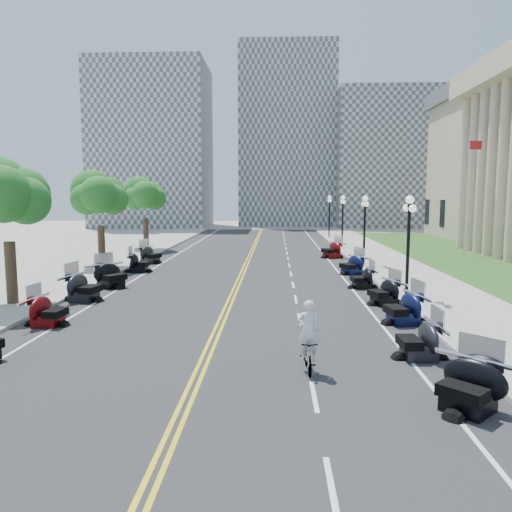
{
  "coord_description": "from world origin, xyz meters",
  "views": [
    {
      "loc": [
        2.2,
        -20.25,
        5.1
      ],
      "look_at": [
        1.18,
        5.26,
        2.0
      ],
      "focal_mm": 35.0,
      "sensor_mm": 36.0,
      "label": 1
    }
  ],
  "objects": [
    {
      "name": "lane_dash_5",
      "position": [
        3.2,
        -4.0,
        0.01
      ],
      "size": [
        0.12,
        2.0,
        0.0
      ],
      "primitive_type": "cube",
      "color": "white",
      "rests_on": "road"
    },
    {
      "name": "centerline_yellow_a",
      "position": [
        -0.12,
        10.0,
        0.01
      ],
      "size": [
        0.12,
        90.0,
        0.0
      ],
      "primitive_type": "cube",
      "color": "yellow",
      "rests_on": "road"
    },
    {
      "name": "lane_dash_10",
      "position": [
        3.2,
        16.0,
        0.01
      ],
      "size": [
        0.12,
        2.0,
        0.0
      ],
      "primitive_type": "cube",
      "color": "white",
      "rests_on": "road"
    },
    {
      "name": "lane_dash_4",
      "position": [
        3.2,
        -8.0,
        0.01
      ],
      "size": [
        0.12,
        2.0,
        0.0
      ],
      "primitive_type": "cube",
      "color": "white",
      "rests_on": "road"
    },
    {
      "name": "motorcycle_s_9",
      "position": [
        -7.29,
        16.86,
        0.74
      ],
      "size": [
        2.68,
        2.68,
        1.47
      ],
      "primitive_type": null,
      "rotation": [
        0.0,
        0.0,
        1.24
      ],
      "color": "black",
      "rests_on": "road"
    },
    {
      "name": "motorcycle_n_4",
      "position": [
        6.7,
        -4.89,
        0.67
      ],
      "size": [
        2.0,
        2.0,
        1.34
      ],
      "primitive_type": null,
      "rotation": [
        0.0,
        0.0,
        -1.52
      ],
      "color": "black",
      "rests_on": "road"
    },
    {
      "name": "street_lamp_2",
      "position": [
        8.6,
        4.0,
        2.6
      ],
      "size": [
        0.5,
        1.2,
        4.9
      ],
      "primitive_type": null,
      "color": "black",
      "rests_on": "sidewalk_north"
    },
    {
      "name": "lane_dash_14",
      "position": [
        3.2,
        32.0,
        0.01
      ],
      "size": [
        0.12,
        2.0,
        0.0
      ],
      "primitive_type": "cube",
      "color": "white",
      "rests_on": "road"
    },
    {
      "name": "motorcycle_n_5",
      "position": [
        7.29,
        -0.6,
        0.71
      ],
      "size": [
        2.4,
        2.4,
        1.43
      ],
      "primitive_type": null,
      "rotation": [
        0.0,
        0.0,
        -1.37
      ],
      "color": "black",
      "rests_on": "road"
    },
    {
      "name": "lane_dash_7",
      "position": [
        3.2,
        4.0,
        0.01
      ],
      "size": [
        0.12,
        2.0,
        0.0
      ],
      "primitive_type": "cube",
      "color": "white",
      "rests_on": "road"
    },
    {
      "name": "sidewalk_south",
      "position": [
        -10.5,
        10.0,
        0.07
      ],
      "size": [
        5.0,
        90.0,
        0.15
      ],
      "primitive_type": "cube",
      "color": "#9E9991",
      "rests_on": "ground"
    },
    {
      "name": "motorcycle_n_10",
      "position": [
        6.78,
        20.66,
        0.76
      ],
      "size": [
        2.84,
        2.84,
        1.51
      ],
      "primitive_type": null,
      "rotation": [
        0.0,
        0.0,
        -1.16
      ],
      "color": "#590A0C",
      "rests_on": "road"
    },
    {
      "name": "lane_dash_3",
      "position": [
        3.2,
        -12.0,
        0.01
      ],
      "size": [
        0.12,
        2.0,
        0.0
      ],
      "primitive_type": "cube",
      "color": "white",
      "rests_on": "road"
    },
    {
      "name": "road",
      "position": [
        0.0,
        10.0,
        0.0
      ],
      "size": [
        16.0,
        90.0,
        0.01
      ],
      "primitive_type": "cube",
      "color": "#333335",
      "rests_on": "ground"
    },
    {
      "name": "street_lamp_3",
      "position": [
        8.6,
        16.0,
        2.6
      ],
      "size": [
        0.5,
        1.2,
        4.9
      ],
      "primitive_type": null,
      "color": "black",
      "rests_on": "sidewalk_north"
    },
    {
      "name": "lane_dash_8",
      "position": [
        3.2,
        8.0,
        0.01
      ],
      "size": [
        0.12,
        2.0,
        0.0
      ],
      "primitive_type": "cube",
      "color": "white",
      "rests_on": "road"
    },
    {
      "name": "motorcycle_s_6",
      "position": [
        -7.08,
        3.15,
        0.77
      ],
      "size": [
        2.51,
        2.51,
        1.53
      ],
      "primitive_type": null,
      "rotation": [
        0.0,
        0.0,
        1.41
      ],
      "color": "black",
      "rests_on": "road"
    },
    {
      "name": "edge_line_north",
      "position": [
        6.4,
        10.0,
        0.01
      ],
      "size": [
        0.12,
        90.0,
        0.0
      ],
      "primitive_type": "cube",
      "color": "white",
      "rests_on": "road"
    },
    {
      "name": "tree_4",
      "position": [
        -10.0,
        26.0,
        4.75
      ],
      "size": [
        4.8,
        4.8,
        9.2
      ],
      "primitive_type": null,
      "color": "#235619",
      "rests_on": "sidewalk_south"
    },
    {
      "name": "lane_dash_18",
      "position": [
        3.2,
        48.0,
        0.01
      ],
      "size": [
        0.12,
        2.0,
        0.0
      ],
      "primitive_type": "cube",
      "color": "white",
      "rests_on": "road"
    },
    {
      "name": "motorcycle_s_8",
      "position": [
        -6.92,
        12.39,
        0.7
      ],
      "size": [
        2.13,
        2.13,
        1.41
      ],
      "primitive_type": null,
      "rotation": [
        0.0,
        0.0,
        1.63
      ],
      "color": "black",
      "rests_on": "road"
    },
    {
      "name": "tree_2",
      "position": [
        -10.0,
        2.0,
        4.75
      ],
      "size": [
        4.8,
        4.8,
        9.2
      ],
      "primitive_type": null,
      "color": "#235619",
      "rests_on": "sidewalk_south"
    },
    {
      "name": "lane_dash_9",
      "position": [
        3.2,
        12.0,
        0.01
      ],
      "size": [
        0.12,
        2.0,
        0.0
      ],
      "primitive_type": "cube",
      "color": "white",
      "rests_on": "road"
    },
    {
      "name": "motorcycle_s_7",
      "position": [
        -6.95,
        6.76,
        0.77
      ],
      "size": [
        3.07,
        3.07,
        1.54
      ],
      "primitive_type": null,
      "rotation": [
        0.0,
        0.0,
        0.95
      ],
      "color": "black",
      "rests_on": "road"
    },
    {
      "name": "ground",
      "position": [
        0.0,
        0.0,
        0.0
      ],
      "size": [
        160.0,
        160.0,
        0.0
      ],
      "primitive_type": "plane",
      "color": "gray"
    },
    {
      "name": "lane_dash_13",
      "position": [
        3.2,
        28.0,
        0.01
      ],
      "size": [
        0.12,
        2.0,
        0.0
      ],
      "primitive_type": "cube",
      "color": "white",
      "rests_on": "road"
    },
    {
      "name": "motorcycle_s_5",
      "position": [
        -6.73,
        -1.46,
        0.67
      ],
      "size": [
        2.05,
        2.05,
        1.35
      ],
      "primitive_type": null,
      "rotation": [
        0.0,
        0.0,
        1.5
      ],
      "color": "#590A0C",
      "rests_on": "road"
    },
    {
      "name": "street_lamp_5",
      "position": [
        8.6,
        40.0,
        2.6
      ],
      "size": [
        0.5,
        1.2,
        4.9
      ],
      "primitive_type": null,
      "color": "black",
      "rests_on": "sidewalk_north"
    },
    {
      "name": "distant_block_c",
      "position": [
        22.0,
        65.0,
        11.0
      ],
      "size": [
        20.0,
        14.0,
        22.0
      ],
      "primitive_type": "cube",
      "color": "gray",
      "rests_on": "ground"
    },
    {
      "name": "lane_dash_19",
      "position": [
        3.2,
        52.0,
        0.01
      ],
      "size": [
        0.12,
        2.0,
        0.0
      ],
      "primitive_type": "cube",
      "color": "white",
      "rests_on": "road"
    },
    {
      "name": "edge_line_south",
      "position": [
        -6.4,
        10.0,
        0.01
      ],
      "size": [
        0.12,
        90.0,
        0.0
      ],
      "primitive_type": "cube",
      "color": "white",
      "rests_on": "road"
    },
    {
      "name": "motorcycle_n_3",
      "position": [
        6.78,
        -8.74,
        0.7
      ],
      "size": [
        2.82,
        2.82,
        1.4
      ],
      "primitive_type": null,
      "rotation": [
        0.0,
        0.0,
        -0.8
      ],
      "color": "black",
      "rests_on": "road"
    },
    {
      "name": "lane_dash_15",
      "position": [
        3.2,
        36.0,
        0.01
      ],
      "size": [
        0.12,
        2.0,
        0.0
      ],
      "primitive_type": "cube",
      "color": "white",
      "rests_on": "road"
    },
    {
      "name": "tree_3",
      "position": [
        -10.0,
        14.0,
        4.75
      ],
      "size": [
        4.8,
        4.8,
        9.2
      ],
      "primitive_type": null,
      "color": "#235619",
      "rests_on": "sidewalk_south"
    },
    {
      "name": "motorcycle_n_7",
      "position": [
        6.98,
        7.1,
        0.64
      ],
      "size": [
        2.03,
        2.03,
        1.28
      ],
      "primitive_type": null,
      "rotation": [
        0.0,
        0.0,
        -1.46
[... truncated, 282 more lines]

